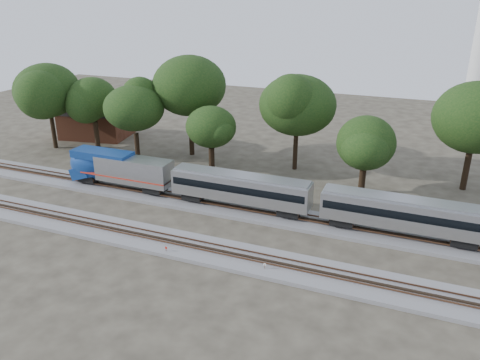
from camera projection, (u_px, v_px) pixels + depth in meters
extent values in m
plane|color=#383328|center=(178.00, 225.00, 51.90)|extent=(160.00, 160.00, 0.00)
cube|color=slate|center=(202.00, 203.00, 57.00)|extent=(160.00, 5.00, 0.40)
cube|color=brown|center=(199.00, 202.00, 56.21)|extent=(160.00, 0.08, 0.15)
cube|color=brown|center=(204.00, 197.00, 57.45)|extent=(160.00, 0.08, 0.15)
cube|color=slate|center=(159.00, 240.00, 48.38)|extent=(160.00, 5.00, 0.40)
cube|color=brown|center=(155.00, 240.00, 47.60)|extent=(160.00, 0.08, 0.15)
cube|color=brown|center=(162.00, 233.00, 48.83)|extent=(160.00, 0.08, 0.15)
cube|color=#AFB1B7|center=(134.00, 170.00, 59.15)|extent=(10.14, 2.87, 3.16)
ellipsoid|color=navy|center=(88.00, 165.00, 61.76)|extent=(5.17, 2.99, 4.40)
cube|color=navy|center=(102.00, 155.00, 60.22)|extent=(8.13, 2.81, 0.96)
cube|color=black|center=(90.00, 158.00, 61.24)|extent=(0.43, 2.20, 1.25)
cube|color=#B32B1B|center=(127.00, 175.00, 59.85)|extent=(12.44, 2.91, 0.17)
cube|color=black|center=(90.00, 177.00, 62.37)|extent=(2.49, 2.10, 0.86)
cube|color=black|center=(155.00, 188.00, 58.89)|extent=(2.49, 2.10, 0.86)
cube|color=#AFB1B7|center=(240.00, 188.00, 54.19)|extent=(16.65, 2.87, 2.87)
cube|color=black|center=(240.00, 185.00, 54.09)|extent=(16.07, 2.92, 0.86)
cube|color=gray|center=(240.00, 176.00, 53.64)|extent=(16.27, 2.30, 0.33)
cube|color=black|center=(194.00, 195.00, 56.98)|extent=(2.49, 2.10, 0.86)
cube|color=black|center=(290.00, 210.00, 52.80)|extent=(2.49, 2.10, 0.86)
cube|color=#AFB1B7|center=(403.00, 213.00, 47.96)|extent=(16.65, 2.87, 2.87)
cube|color=black|center=(403.00, 210.00, 47.85)|extent=(16.07, 2.92, 0.86)
cube|color=gray|center=(405.00, 200.00, 47.40)|extent=(16.27, 2.30, 0.33)
cube|color=black|center=(343.00, 219.00, 50.74)|extent=(2.49, 2.10, 0.86)
cube|color=black|center=(464.00, 240.00, 46.56)|extent=(2.49, 2.10, 0.86)
cylinder|color=#512D19|center=(166.00, 251.00, 45.98)|extent=(0.05, 0.05, 0.81)
cylinder|color=#AF170C|center=(166.00, 248.00, 45.85)|extent=(0.28, 0.11, 0.29)
cylinder|color=#512D19|center=(265.00, 268.00, 43.08)|extent=(0.06, 0.06, 0.85)
cylinder|color=silver|center=(265.00, 265.00, 42.94)|extent=(0.30, 0.04, 0.30)
cube|color=#512D19|center=(225.00, 263.00, 44.43)|extent=(0.54, 0.37, 0.30)
cone|color=silver|center=(472.00, 120.00, 86.07)|extent=(7.15, 7.15, 4.47)
cube|color=brown|center=(97.00, 124.00, 83.41)|extent=(12.32, 9.61, 4.45)
cube|color=black|center=(95.00, 109.00, 82.40)|extent=(12.55, 9.85, 1.00)
cylinder|color=black|center=(54.00, 133.00, 77.02)|extent=(0.70, 0.70, 5.16)
ellipsoid|color=black|center=(47.00, 90.00, 74.41)|extent=(9.74, 9.74, 8.28)
cylinder|color=black|center=(97.00, 135.00, 76.81)|extent=(0.70, 0.70, 4.54)
ellipsoid|color=black|center=(92.00, 98.00, 74.52)|extent=(8.56, 8.56, 7.28)
cylinder|color=black|center=(137.00, 147.00, 70.80)|extent=(0.70, 0.70, 4.48)
ellipsoid|color=black|center=(134.00, 108.00, 68.54)|extent=(8.46, 8.46, 7.19)
cylinder|color=black|center=(191.00, 137.00, 73.67)|extent=(0.70, 0.70, 5.91)
ellipsoid|color=black|center=(189.00, 86.00, 70.69)|extent=(11.15, 11.15, 9.47)
cylinder|color=black|center=(212.00, 160.00, 66.89)|extent=(0.70, 0.70, 3.60)
ellipsoid|color=black|center=(211.00, 127.00, 65.07)|extent=(6.79, 6.79, 5.77)
cylinder|color=black|center=(295.00, 152.00, 67.69)|extent=(0.70, 0.70, 5.10)
ellipsoid|color=black|center=(297.00, 105.00, 65.11)|extent=(9.63, 9.63, 8.18)
cylinder|color=black|center=(362.00, 179.00, 59.87)|extent=(0.70, 0.70, 3.60)
ellipsoid|color=black|center=(366.00, 143.00, 58.05)|extent=(6.79, 6.79, 5.77)
cylinder|color=black|center=(466.00, 171.00, 60.60)|extent=(0.70, 0.70, 5.18)
ellipsoid|color=black|center=(476.00, 118.00, 57.99)|extent=(9.77, 9.77, 8.31)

